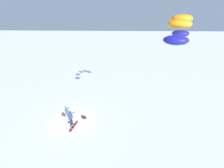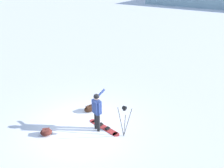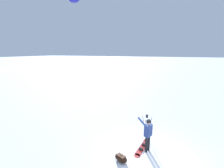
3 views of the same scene
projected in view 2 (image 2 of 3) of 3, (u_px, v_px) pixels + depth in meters
name	position (u px, v px, depth m)	size (l,w,h in m)	color
ground_plane	(84.00, 127.00, 10.79)	(300.00, 300.00, 0.00)	white
snowboarder	(97.00, 108.00, 10.17)	(0.78, 0.47, 1.81)	black
snowboard	(104.00, 127.00, 10.76)	(0.56, 1.75, 0.10)	#B23333
gear_bag_large	(46.00, 132.00, 10.22)	(0.63, 0.63, 0.29)	#4C1E19
camera_tripod	(124.00, 116.00, 9.78)	(0.59, 0.58, 1.45)	#262628
gear_bag_small	(90.00, 108.00, 11.95)	(0.77, 0.59, 0.31)	black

